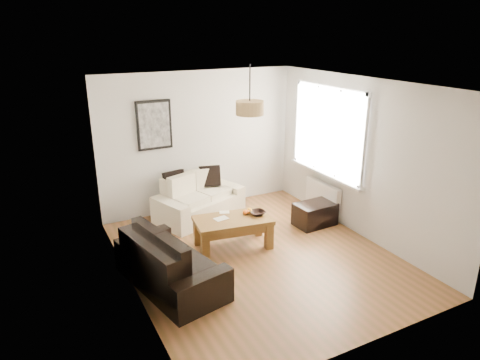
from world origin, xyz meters
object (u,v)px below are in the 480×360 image
loveseat_cream (199,197)px  ottoman (315,214)px  sofa_leather (170,260)px  coffee_table (233,232)px

loveseat_cream → ottoman: (1.68, -1.26, -0.19)m
sofa_leather → ottoman: sofa_leather is taller
coffee_table → loveseat_cream: bearing=91.4°
coffee_table → ottoman: 1.65m
loveseat_cream → coffee_table: loveseat_cream is taller
loveseat_cream → sofa_leather: bearing=-141.3°
coffee_table → sofa_leather: bearing=-154.3°
loveseat_cream → coffee_table: (0.03, -1.31, -0.15)m
coffee_table → ottoman: (1.65, 0.06, -0.04)m
sofa_leather → coffee_table: size_ratio=1.44×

